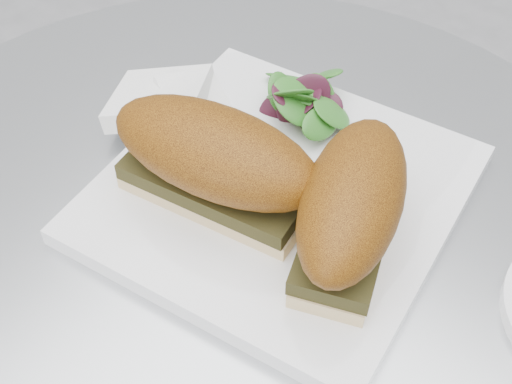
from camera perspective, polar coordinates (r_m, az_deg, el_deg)
plate at (r=0.57m, az=1.89°, el=-0.11°), size 0.29×0.29×0.02m
sandwich_left at (r=0.53m, az=-3.26°, el=2.60°), size 0.18×0.10×0.08m
sandwich_right at (r=0.50m, az=7.67°, el=-1.16°), size 0.12×0.17×0.08m
salad at (r=0.61m, az=4.09°, el=7.70°), size 0.10×0.10×0.05m
napkin at (r=0.63m, az=-6.84°, el=5.26°), size 0.13×0.13×0.02m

